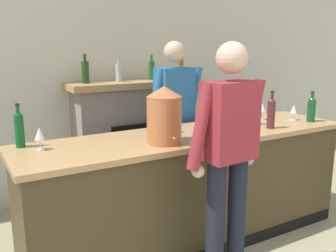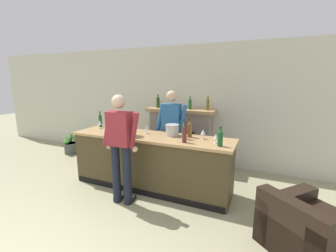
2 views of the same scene
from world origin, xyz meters
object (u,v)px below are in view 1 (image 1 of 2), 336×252
Objects in this scene: ice_bucket_steel at (217,115)px; wine_glass_front_left at (40,134)px; wine_glass_front_right at (262,108)px; wine_bottle_merlot_tall at (249,110)px; copper_dispenser at (164,115)px; wine_bottle_port_short at (19,128)px; person_bartender at (174,121)px; wine_glass_back_row at (294,110)px; wine_bottle_riesling_slim at (312,108)px; fireplace_stone at (136,136)px; person_customer at (228,159)px; wine_bottle_chardonnay_pale at (242,107)px; wine_bottle_cabernet_heavy at (271,112)px; wine_glass_by_dispenser at (174,120)px.

ice_bucket_steel is 1.60m from wine_glass_front_left.
wine_glass_front_right is at bearing -1.04° from ice_bucket_steel.
copper_dispenser is at bearing -170.41° from wine_bottle_merlot_tall.
wine_bottle_port_short is 1.93× the size of wine_glass_front_left.
person_bartender reaches higher than wine_glass_back_row.
copper_dispenser is 2.68× the size of wine_glass_front_right.
person_bartender is 1.34m from wine_bottle_riesling_slim.
fireplace_stone is 10.65× the size of wine_glass_back_row.
wine_bottle_riesling_slim is at bearing -34.26° from person_bartender.
wine_bottle_riesling_slim is 0.66m from wine_bottle_merlot_tall.
person_customer is at bearing -67.91° from copper_dispenser.
person_customer is 1.36m from wine_glass_front_right.
wine_bottle_chardonnay_pale is at bearing -3.03° from wine_bottle_port_short.
fireplace_stone is at bearing 42.63° from wine_glass_front_left.
wine_bottle_chardonnay_pale is 1.92m from wine_glass_front_left.
wine_glass_front_right is at bearing 56.91° from wine_bottle_cabernet_heavy.
copper_dispenser is at bearing -133.74° from wine_glass_by_dispenser.
wine_glass_by_dispenser is at bearing -173.95° from ice_bucket_steel.
wine_bottle_chardonnay_pale is (1.06, 0.32, -0.08)m from copper_dispenser.
fireplace_stone is at bearing 128.44° from wine_glass_back_row.
wine_bottle_riesling_slim is 0.17m from wine_glass_back_row.
wine_glass_front_right is at bearing 23.36° from wine_bottle_merlot_tall.
wine_glass_by_dispenser is (-0.22, -1.24, 0.43)m from fireplace_stone.
wine_bottle_merlot_tall is at bearing 110.94° from wine_bottle_cabernet_heavy.
wine_bottle_port_short is 0.98× the size of wine_bottle_merlot_tall.
wine_bottle_riesling_slim is at bearing -0.48° from copper_dispenser.
ice_bucket_steel is at bearing 0.88° from wine_glass_front_left.
wine_bottle_merlot_tall is (0.55, -1.33, 0.47)m from fireplace_stone.
wine_bottle_riesling_slim reaches higher than wine_glass_by_dispenser.
wine_bottle_riesling_slim is 1.42m from wine_glass_by_dispenser.
wine_bottle_cabernet_heavy reaches higher than wine_glass_by_dispenser.
wine_bottle_port_short is 1.23m from wine_glass_by_dispenser.
wine_bottle_merlot_tall is (-0.08, 0.20, -0.00)m from wine_bottle_cabernet_heavy.
person_bartender is at bearing 145.74° from wine_bottle_riesling_slim.
copper_dispenser is 1.48× the size of wine_bottle_riesling_slim.
fireplace_stone reaches higher than wine_glass_back_row.
wine_bottle_chardonnay_pale is 0.16m from wine_bottle_merlot_tall.
copper_dispenser is 1.35× the size of wine_bottle_port_short.
wine_glass_by_dispenser reaches higher than wine_glass_front_right.
wine_glass_front_left is (-1.92, -0.04, -0.03)m from wine_bottle_chardonnay_pale.
wine_glass_front_left is (-2.16, -0.01, 0.00)m from wine_glass_front_right.
ice_bucket_steel is at bearing -65.45° from person_bartender.
person_bartender is 0.75m from wine_bottle_merlot_tall.
ice_bucket_steel reaches higher than wine_glass_front_right.
person_customer is at bearing -160.90° from wine_bottle_riesling_slim.
wine_glass_front_left is (-1.07, 0.79, 0.14)m from person_customer.
copper_dispenser is 2.61× the size of wine_glass_by_dispenser.
fireplace_stone is 1.81m from wine_glass_back_row.
wine_glass_front_left is (-1.32, -1.22, 0.43)m from fireplace_stone.
wine_bottle_riesling_slim is 1.75× the size of wine_glass_front_left.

